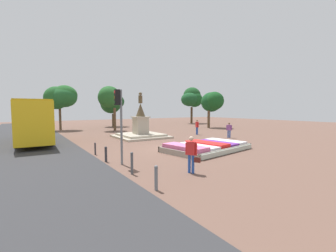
{
  "coord_description": "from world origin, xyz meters",
  "views": [
    {
      "loc": [
        -9.27,
        -13.27,
        2.95
      ],
      "look_at": [
        1.24,
        2.79,
        1.47
      ],
      "focal_mm": 24.0,
      "sensor_mm": 36.0,
      "label": 1
    }
  ],
  "objects": [
    {
      "name": "ground_plane",
      "position": [
        0.0,
        0.0,
        0.0
      ],
      "size": [
        95.42,
        95.42,
        0.0
      ],
      "primitive_type": "plane",
      "color": "brown"
    },
    {
      "name": "street_asphalt_strip",
      "position": [
        -9.09,
        0.0,
        0.01
      ],
      "size": [
        7.02,
        83.5,
        0.01
      ],
      "primitive_type": "cube",
      "color": "#333335",
      "rests_on": "ground_plane"
    },
    {
      "name": "flower_planter",
      "position": [
        1.65,
        -1.6,
        0.26
      ],
      "size": [
        6.62,
        4.61,
        0.61
      ],
      "color": "#38281C",
      "rests_on": "ground_plane"
    },
    {
      "name": "statue_monument",
      "position": [
        0.95,
        7.5,
        0.77
      ],
      "size": [
        4.92,
        4.92,
        4.64
      ],
      "color": "#B4AA96",
      "rests_on": "ground_plane"
    },
    {
      "name": "traffic_light_near_crossing",
      "position": [
        -5.01,
        -2.13,
        2.74
      ],
      "size": [
        0.41,
        0.3,
        3.94
      ],
      "color": "slate",
      "rests_on": "ground_plane"
    },
    {
      "name": "city_bus",
      "position": [
        -8.42,
        9.41,
        2.08
      ],
      "size": [
        2.81,
        9.95,
        3.64
      ],
      "color": "gold",
      "rests_on": "ground_plane"
    },
    {
      "name": "pedestrian_with_handbag",
      "position": [
        -2.83,
        -5.4,
        0.96
      ],
      "size": [
        0.46,
        0.67,
        1.7
      ],
      "color": "#264CA5",
      "rests_on": "ground_plane"
    },
    {
      "name": "pedestrian_near_planter",
      "position": [
        8.37,
        2.33,
        0.89
      ],
      "size": [
        0.38,
        0.5,
        1.56
      ],
      "color": "#264CA5",
      "rests_on": "ground_plane"
    },
    {
      "name": "pedestrian_crossing_plaza",
      "position": [
        7.46,
        6.26,
        0.99
      ],
      "size": [
        0.29,
        0.56,
        1.72
      ],
      "color": "#264CA5",
      "rests_on": "ground_plane"
    },
    {
      "name": "kerb_bollard_south",
      "position": [
        -5.29,
        -6.4,
        0.48
      ],
      "size": [
        0.14,
        0.14,
        0.92
      ],
      "color": "slate",
      "rests_on": "ground_plane"
    },
    {
      "name": "kerb_bollard_mid_a",
      "position": [
        -5.19,
        -4.08,
        0.53
      ],
      "size": [
        0.13,
        0.13,
        1.02
      ],
      "color": "#4C5156",
      "rests_on": "ground_plane"
    },
    {
      "name": "kerb_bollard_mid_b",
      "position": [
        -5.43,
        -1.1,
        0.46
      ],
      "size": [
        0.15,
        0.15,
        0.87
      ],
      "color": "#2D2D33",
      "rests_on": "ground_plane"
    },
    {
      "name": "kerb_bollard_north",
      "position": [
        -5.38,
        1.23,
        0.41
      ],
      "size": [
        0.11,
        0.11,
        0.79
      ],
      "color": "#2D2D33",
      "rests_on": "ground_plane"
    },
    {
      "name": "park_tree_far_left",
      "position": [
        15.73,
        12.27,
        4.06
      ],
      "size": [
        3.26,
        3.61,
        5.58
      ],
      "color": "brown",
      "rests_on": "ground_plane"
    },
    {
      "name": "park_tree_behind_statue",
      "position": [
        20.02,
        22.56,
        5.14
      ],
      "size": [
        4.48,
        4.08,
        7.35
      ],
      "color": "#4C3823",
      "rests_on": "ground_plane"
    },
    {
      "name": "park_tree_far_right",
      "position": [
        0.78,
        16.75,
        4.6
      ],
      "size": [
        3.06,
        3.06,
        6.04
      ],
      "color": "brown",
      "rests_on": "ground_plane"
    },
    {
      "name": "park_tree_street_side",
      "position": [
        3.43,
        23.06,
        3.95
      ],
      "size": [
        3.91,
        3.63,
        5.5
      ],
      "color": "#4C3823",
      "rests_on": "ground_plane"
    },
    {
      "name": "park_tree_mid_canopy",
      "position": [
        -4.49,
        20.73,
        4.59
      ],
      "size": [
        4.27,
        3.62,
        6.19
      ],
      "color": "brown",
      "rests_on": "ground_plane"
    }
  ]
}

